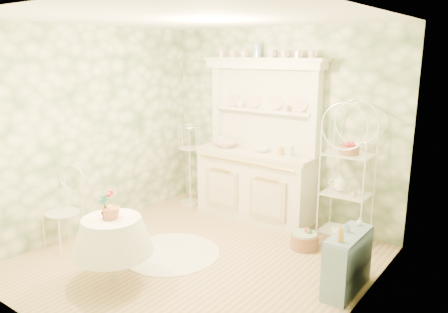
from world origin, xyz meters
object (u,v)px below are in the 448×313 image
Objects in this scene: cafe_chair at (63,213)px; floor_basket at (305,241)px; bakers_rack at (347,179)px; birdcage_stand at (190,157)px; side_shelf at (347,264)px; round_table at (114,255)px; kitchen_dresser at (256,141)px.

cafe_chair is 2.85× the size of floor_basket.
bakers_rack is 2.54m from birdcage_stand.
floor_basket is (2.22, -0.41, -0.67)m from birdcage_stand.
cafe_chair is 0.57× the size of birdcage_stand.
side_shelf is 2.39m from round_table.
bakers_rack is 2.68× the size of round_table.
round_table is at bearing -67.06° from birdcage_stand.
birdcage_stand reaches higher than side_shelf.
floor_basket is (1.04, -0.48, -1.05)m from kitchen_dresser.
cafe_chair is (-1.37, -2.22, -0.70)m from kitchen_dresser.
birdcage_stand is at bearing 160.36° from side_shelf.
kitchen_dresser is at bearing 3.33° from birdcage_stand.
kitchen_dresser reaches higher than cafe_chair.
birdcage_stand is 2.35m from floor_basket.
bakers_rack reaches higher than cafe_chair.
kitchen_dresser reaches higher than floor_basket.
birdcage_stand is (0.18, 2.15, 0.33)m from cafe_chair.
bakers_rack is 2.88m from round_table.
side_shelf is at bearing -68.01° from bakers_rack.
round_table is 1.20m from cafe_chair.
birdcage_stand is at bearing 169.57° from floor_basket.
birdcage_stand is (-2.54, -0.03, -0.07)m from bakers_rack.
floor_basket is (-0.32, -0.44, -0.74)m from bakers_rack.
kitchen_dresser is at bearing 148.05° from side_shelf.
bakers_rack reaches higher than round_table.
cafe_chair is 2.19m from birdcage_stand.
cafe_chair is (-1.17, 0.19, 0.13)m from round_table.
kitchen_dresser is 2.60× the size of cafe_chair.
bakers_rack is 0.92m from floor_basket.
cafe_chair is at bearing -161.20° from side_shelf.
floor_basket is at bearing 140.44° from side_shelf.
side_shelf is (1.81, -1.11, -0.86)m from kitchen_dresser.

